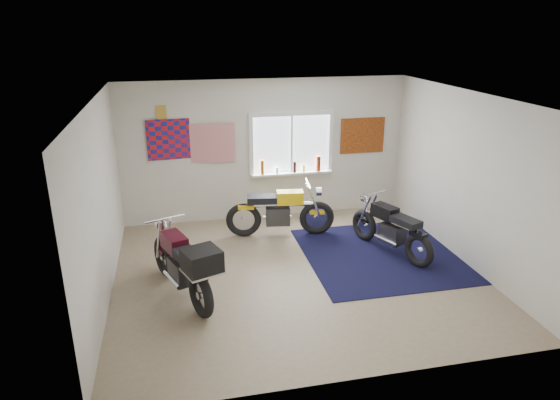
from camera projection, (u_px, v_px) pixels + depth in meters
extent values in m
plane|color=#9E896B|center=(296.00, 273.00, 7.74)|extent=(5.50, 5.50, 0.00)
plane|color=white|center=(299.00, 98.00, 6.82)|extent=(5.50, 5.50, 0.00)
plane|color=silver|center=(266.00, 150.00, 9.58)|extent=(5.50, 0.00, 5.50)
plane|color=silver|center=(359.00, 269.00, 4.98)|extent=(5.50, 0.00, 5.50)
plane|color=silver|center=(100.00, 205.00, 6.73)|extent=(0.00, 5.00, 5.00)
plane|color=silver|center=(467.00, 179.00, 7.83)|extent=(0.00, 5.00, 5.00)
cube|color=black|center=(381.00, 254.00, 8.35)|extent=(2.51, 2.61, 0.01)
cube|color=white|center=(291.00, 144.00, 9.63)|extent=(1.50, 0.02, 1.10)
cube|color=white|center=(292.00, 114.00, 9.42)|extent=(1.66, 0.06, 0.08)
cube|color=white|center=(291.00, 173.00, 9.82)|extent=(1.66, 0.06, 0.08)
cube|color=white|center=(251.00, 146.00, 9.46)|extent=(0.08, 0.06, 1.10)
cube|color=white|center=(331.00, 142.00, 9.78)|extent=(0.08, 0.06, 1.10)
cube|color=white|center=(291.00, 144.00, 9.62)|extent=(0.04, 0.06, 1.10)
cube|color=white|center=(292.00, 173.00, 9.76)|extent=(1.60, 0.16, 0.04)
cylinder|color=#8D4C14|center=(262.00, 167.00, 9.58)|extent=(0.07, 0.07, 0.28)
cylinder|color=silver|center=(277.00, 170.00, 9.66)|extent=(0.06, 0.06, 0.12)
cylinder|color=black|center=(295.00, 167.00, 9.71)|extent=(0.06, 0.06, 0.22)
cylinder|color=#BAC517|center=(304.00, 168.00, 9.76)|extent=(0.05, 0.05, 0.14)
cylinder|color=maroon|center=(318.00, 164.00, 9.80)|extent=(0.09, 0.09, 0.30)
plane|color=red|center=(175.00, 139.00, 9.12)|extent=(1.00, 0.07, 1.00)
plane|color=red|center=(211.00, 143.00, 9.27)|extent=(0.90, 0.09, 0.90)
cube|color=#B68F34|center=(161.00, 112.00, 8.91)|extent=(0.18, 0.02, 0.24)
cube|color=#A54C14|center=(362.00, 135.00, 9.88)|extent=(0.90, 0.03, 0.70)
torus|color=black|center=(317.00, 218.00, 9.07)|extent=(0.65, 0.21, 0.64)
torus|color=black|center=(244.00, 220.00, 8.98)|extent=(0.65, 0.21, 0.64)
cylinder|color=silver|center=(317.00, 218.00, 9.07)|extent=(0.12, 0.11, 0.10)
cylinder|color=silver|center=(244.00, 220.00, 8.98)|extent=(0.12, 0.11, 0.10)
cylinder|color=silver|center=(280.00, 205.00, 8.93)|extent=(1.20, 0.25, 0.09)
cube|color=#2A2A2C|center=(278.00, 216.00, 9.00)|extent=(0.46, 0.32, 0.32)
cylinder|color=silver|center=(277.00, 217.00, 9.17)|extent=(0.53, 0.14, 0.07)
cube|color=yellow|center=(290.00, 197.00, 8.90)|extent=(0.50, 0.31, 0.23)
cube|color=black|center=(262.00, 199.00, 8.87)|extent=(0.55, 0.33, 0.11)
cube|color=yellow|center=(246.00, 207.00, 8.89)|extent=(0.30, 0.19, 0.08)
cube|color=yellow|center=(317.00, 212.00, 9.04)|extent=(0.28, 0.17, 0.05)
cylinder|color=silver|center=(308.00, 184.00, 8.84)|extent=(0.11, 0.59, 0.03)
cylinder|color=silver|center=(318.00, 192.00, 8.91)|extent=(0.11, 0.16, 0.15)
torus|color=black|center=(364.00, 225.00, 8.85)|extent=(0.32, 0.57, 0.56)
torus|color=black|center=(419.00, 250.00, 7.87)|extent=(0.32, 0.57, 0.56)
cylinder|color=silver|center=(364.00, 225.00, 8.85)|extent=(0.12, 0.12, 0.10)
cylinder|color=silver|center=(419.00, 250.00, 7.87)|extent=(0.12, 0.12, 0.10)
cylinder|color=silver|center=(391.00, 222.00, 8.26)|extent=(0.49, 1.08, 0.08)
cube|color=#2A2A2C|center=(392.00, 233.00, 8.30)|extent=(0.38, 0.47, 0.30)
cylinder|color=silver|center=(386.00, 240.00, 8.25)|extent=(0.24, 0.48, 0.06)
cube|color=black|center=(385.00, 212.00, 8.35)|extent=(0.38, 0.50, 0.22)
cube|color=black|center=(406.00, 222.00, 7.98)|extent=(0.42, 0.55, 0.11)
cube|color=black|center=(418.00, 234.00, 7.82)|extent=(0.23, 0.30, 0.07)
cube|color=black|center=(365.00, 219.00, 8.81)|extent=(0.21, 0.28, 0.04)
cylinder|color=silver|center=(373.00, 194.00, 8.51)|extent=(0.53, 0.24, 0.03)
cylinder|color=silver|center=(365.00, 199.00, 8.69)|extent=(0.17, 0.14, 0.14)
torus|color=black|center=(164.00, 256.00, 7.60)|extent=(0.34, 0.63, 0.63)
torus|color=black|center=(201.00, 295.00, 6.52)|extent=(0.34, 0.63, 0.63)
cylinder|color=silver|center=(164.00, 256.00, 7.60)|extent=(0.13, 0.13, 0.11)
cylinder|color=silver|center=(201.00, 295.00, 6.52)|extent=(0.13, 0.13, 0.11)
cylinder|color=silver|center=(180.00, 256.00, 6.96)|extent=(0.51, 1.17, 0.09)
cube|color=#2A2A2C|center=(182.00, 271.00, 7.00)|extent=(0.41, 0.50, 0.33)
cylinder|color=silver|center=(172.00, 280.00, 6.95)|extent=(0.25, 0.52, 0.07)
cube|color=#380914|center=(174.00, 242.00, 7.05)|extent=(0.41, 0.54, 0.23)
cube|color=black|center=(189.00, 257.00, 6.66)|extent=(0.44, 0.59, 0.12)
cube|color=#380914|center=(198.00, 275.00, 6.47)|extent=(0.25, 0.33, 0.08)
cube|color=#380914|center=(163.00, 249.00, 7.56)|extent=(0.22, 0.30, 0.05)
cylinder|color=silver|center=(165.00, 219.00, 7.23)|extent=(0.57, 0.24, 0.03)
cylinder|color=silver|center=(161.00, 224.00, 7.44)|extent=(0.18, 0.15, 0.16)
cube|color=black|center=(202.00, 261.00, 6.26)|extent=(0.55, 0.53, 0.29)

